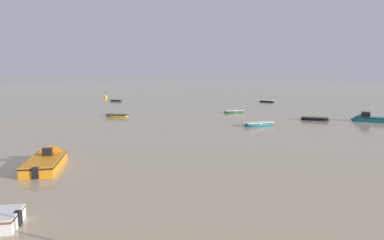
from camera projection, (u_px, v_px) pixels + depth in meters
The scene contains 9 objects.
rowboat_moored_1 at pixel (259, 124), 47.79m from camera, with size 4.44×4.53×0.75m.
rowboat_moored_2 at pixel (117, 116), 57.27m from camera, with size 4.36×2.06×0.66m.
motorboat_moored_1 at pixel (48, 161), 27.52m from camera, with size 5.48×6.78×2.26m.
rowboat_moored_3 at pixel (267, 101), 85.97m from camera, with size 4.41×2.57×0.66m.
rowboat_moored_5 at pixel (315, 119), 53.29m from camera, with size 4.42×1.75×0.69m.
rowboat_moored_6 at pixel (234, 112), 63.38m from camera, with size 3.99×3.83×0.65m.
motorboat_moored_3 at pixel (367, 119), 52.07m from camera, with size 5.84×2.13×2.18m.
rowboat_moored_8 at pixel (116, 101), 88.04m from camera, with size 3.70×1.39×0.58m.
channel_buoy at pixel (105, 96), 100.24m from camera, with size 0.90×0.90×2.30m.
Camera 1 is at (19.15, -0.97, 7.47)m, focal length 31.62 mm.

